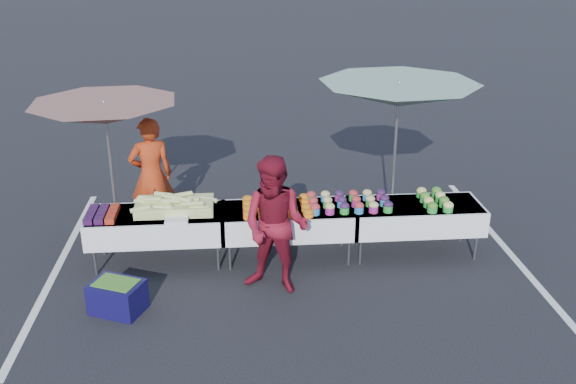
{
  "coord_description": "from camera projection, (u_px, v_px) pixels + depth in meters",
  "views": [
    {
      "loc": [
        -0.68,
        -8.08,
        4.31
      ],
      "look_at": [
        0.0,
        0.0,
        1.0
      ],
      "focal_mm": 40.0,
      "sensor_mm": 36.0,
      "label": 1
    }
  ],
  "objects": [
    {
      "name": "berry_punnets",
      "position": [
        102.0,
        214.0,
        8.59
      ],
      "size": [
        0.4,
        0.54,
        0.08
      ],
      "color": "black",
      "rests_on": "table_left"
    },
    {
      "name": "stripe_left",
      "position": [
        58.0,
        266.0,
        8.89
      ],
      "size": [
        0.1,
        5.0,
        0.0
      ],
      "primitive_type": "cube",
      "color": "silver",
      "rests_on": "ground"
    },
    {
      "name": "table_left",
      "position": [
        157.0,
        224.0,
        8.78
      ],
      "size": [
        1.86,
        0.81,
        0.75
      ],
      "color": "white",
      "rests_on": "ground"
    },
    {
      "name": "customer",
      "position": [
        276.0,
        226.0,
        7.98
      ],
      "size": [
        1.07,
        0.97,
        1.8
      ],
      "primitive_type": "imported",
      "rotation": [
        0.0,
        0.0,
        -0.41
      ],
      "color": "maroon",
      "rests_on": "ground"
    },
    {
      "name": "vendor",
      "position": [
        151.0,
        175.0,
        9.64
      ],
      "size": [
        0.75,
        0.6,
        1.8
      ],
      "primitive_type": "imported",
      "rotation": [
        0.0,
        0.0,
        3.43
      ],
      "color": "#AE3413",
      "rests_on": "ground"
    },
    {
      "name": "potato_cups",
      "position": [
        349.0,
        201.0,
        8.89
      ],
      "size": [
        1.14,
        0.58,
        0.16
      ],
      "color": "#2972C1",
      "rests_on": "table_right"
    },
    {
      "name": "stripe_right",
      "position": [
        505.0,
        248.0,
        9.38
      ],
      "size": [
        0.1,
        5.0,
        0.0
      ],
      "primitive_type": "cube",
      "color": "silver",
      "rests_on": "ground"
    },
    {
      "name": "carrot_bowls",
      "position": [
        277.0,
        206.0,
        8.81
      ],
      "size": [
        0.95,
        0.69,
        0.11
      ],
      "color": "orange",
      "rests_on": "table_center"
    },
    {
      "name": "ground",
      "position": [
        288.0,
        257.0,
        9.14
      ],
      "size": [
        80.0,
        80.0,
        0.0
      ],
      "primitive_type": "plane",
      "color": "black"
    },
    {
      "name": "table_center",
      "position": [
        288.0,
        220.0,
        8.92
      ],
      "size": [
        1.86,
        0.81,
        0.75
      ],
      "color": "white",
      "rests_on": "ground"
    },
    {
      "name": "umbrella_left",
      "position": [
        105.0,
        114.0,
        8.95
      ],
      "size": [
        2.64,
        2.64,
        2.14
      ],
      "rotation": [
        0.0,
        0.0,
        -0.31
      ],
      "color": "black",
      "rests_on": "ground"
    },
    {
      "name": "storage_bin",
      "position": [
        117.0,
        296.0,
        7.77
      ],
      "size": [
        0.74,
        0.65,
        0.4
      ],
      "rotation": [
        0.0,
        0.0,
        -0.42
      ],
      "color": "#100C3E",
      "rests_on": "ground"
    },
    {
      "name": "corn_pile",
      "position": [
        174.0,
        205.0,
        8.74
      ],
      "size": [
        1.16,
        0.57,
        0.26
      ],
      "color": "#A7C665",
      "rests_on": "table_left"
    },
    {
      "name": "table_right",
      "position": [
        415.0,
        215.0,
        9.06
      ],
      "size": [
        1.86,
        0.81,
        0.75
      ],
      "color": "white",
      "rests_on": "ground"
    },
    {
      "name": "plastic_bags",
      "position": [
        177.0,
        220.0,
        8.45
      ],
      "size": [
        0.3,
        0.25,
        0.05
      ],
      "primitive_type": "cube",
      "color": "white",
      "rests_on": "table_left"
    },
    {
      "name": "umbrella_right",
      "position": [
        399.0,
        96.0,
        9.1
      ],
      "size": [
        2.87,
        2.87,
        2.36
      ],
      "rotation": [
        0.0,
        0.0,
        -0.28
      ],
      "color": "black",
      "rests_on": "ground"
    },
    {
      "name": "bean_baskets",
      "position": [
        434.0,
        199.0,
        8.98
      ],
      "size": [
        0.36,
        0.68,
        0.15
      ],
      "color": "green",
      "rests_on": "table_right"
    }
  ]
}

